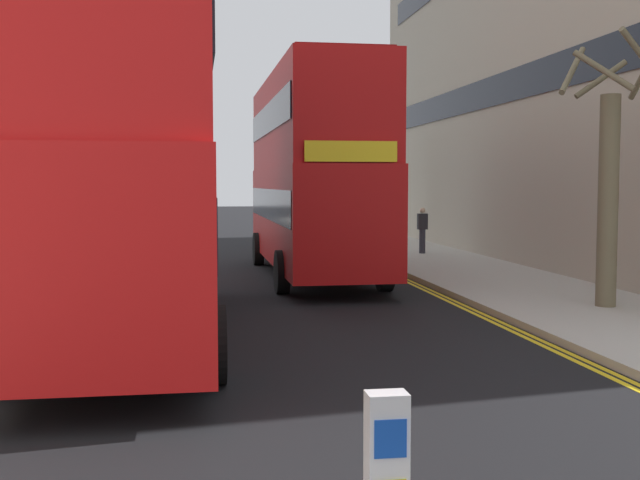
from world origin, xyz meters
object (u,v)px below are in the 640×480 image
(double_decker_bus_away, at_px, (133,159))
(pedestrian_far, at_px, (422,229))
(double_decker_bus_oncoming, at_px, (313,168))
(keep_left_bollard, at_px, (387,480))

(double_decker_bus_away, bearing_deg, pedestrian_far, 56.39)
(double_decker_bus_oncoming, bearing_deg, pedestrian_far, 47.62)
(double_decker_bus_oncoming, height_order, pedestrian_far, double_decker_bus_oncoming)
(keep_left_bollard, xyz_separation_m, double_decker_bus_oncoming, (1.96, 16.81, 2.42))
(pedestrian_far, bearing_deg, double_decker_bus_away, -123.61)
(keep_left_bollard, bearing_deg, double_decker_bus_away, 105.14)
(double_decker_bus_oncoming, bearing_deg, keep_left_bollard, -96.64)
(keep_left_bollard, distance_m, pedestrian_far, 22.92)
(keep_left_bollard, relative_size, double_decker_bus_oncoming, 0.10)
(keep_left_bollard, distance_m, double_decker_bus_oncoming, 17.10)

